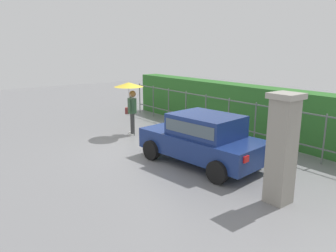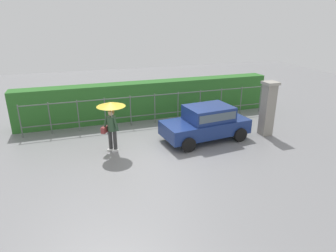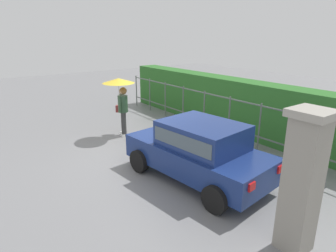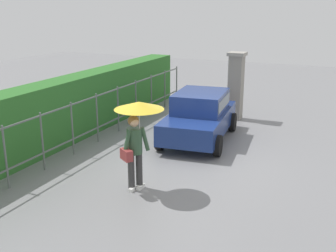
# 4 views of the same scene
# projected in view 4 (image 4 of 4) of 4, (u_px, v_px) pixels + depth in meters

# --- Properties ---
(ground_plane) EXTENTS (40.00, 40.00, 0.00)m
(ground_plane) POSITION_uv_depth(u_px,v_px,m) (192.00, 161.00, 11.11)
(ground_plane) COLOR slate
(car) EXTENTS (3.88, 2.19, 1.48)m
(car) POSITION_uv_depth(u_px,v_px,m) (200.00, 114.00, 12.72)
(car) COLOR navy
(car) RESTS_ON ground
(pedestrian) EXTENTS (1.09, 1.09, 2.05)m
(pedestrian) POSITION_uv_depth(u_px,v_px,m) (137.00, 125.00, 9.01)
(pedestrian) COLOR #333333
(pedestrian) RESTS_ON ground
(gate_pillar) EXTENTS (0.60, 0.60, 2.42)m
(gate_pillar) POSITION_uv_depth(u_px,v_px,m) (236.00, 85.00, 14.90)
(gate_pillar) COLOR gray
(gate_pillar) RESTS_ON ground
(fence_section) EXTENTS (12.26, 0.05, 1.50)m
(fence_section) POSITION_uv_depth(u_px,v_px,m) (97.00, 116.00, 12.46)
(fence_section) COLOR #59605B
(fence_section) RESTS_ON ground
(hedge_row) EXTENTS (13.21, 0.90, 1.90)m
(hedge_row) POSITION_uv_depth(u_px,v_px,m) (70.00, 108.00, 12.81)
(hedge_row) COLOR #2D6B28
(hedge_row) RESTS_ON ground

